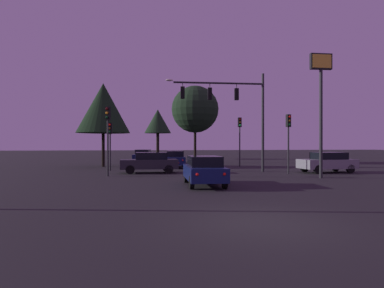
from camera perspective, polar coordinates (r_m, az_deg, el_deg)
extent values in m
plane|color=black|center=(33.54, -2.87, -3.66)|extent=(168.00, 168.00, 0.00)
cylinder|color=#232326|center=(26.45, 11.92, 3.55)|extent=(0.20, 0.20, 7.56)
cylinder|color=#232326|center=(25.94, 4.57, 10.26)|extent=(6.89, 0.36, 0.14)
ellipsoid|color=#F4EACC|center=(25.53, -3.86, 10.77)|extent=(0.56, 0.28, 0.16)
cylinder|color=#232326|center=(26.20, 7.57, 9.74)|extent=(0.05, 0.05, 0.37)
cube|color=black|center=(26.10, 7.57, 8.37)|extent=(0.31, 0.25, 0.90)
sphere|color=#4C0A0A|center=(26.28, 7.49, 8.93)|extent=(0.18, 0.18, 0.18)
sphere|color=#56380C|center=(26.23, 7.49, 8.33)|extent=(0.18, 0.18, 0.18)
sphere|color=#1EE04C|center=(26.20, 7.49, 7.72)|extent=(0.18, 0.18, 0.18)
cylinder|color=#232326|center=(25.79, 3.04, 9.91)|extent=(0.05, 0.05, 0.36)
cube|color=black|center=(25.69, 3.04, 8.52)|extent=(0.31, 0.25, 0.90)
sphere|color=#4C0A0A|center=(25.86, 2.99, 9.09)|extent=(0.18, 0.18, 0.18)
sphere|color=#56380C|center=(25.82, 2.99, 8.47)|extent=(0.18, 0.18, 0.18)
sphere|color=#1EE04C|center=(25.78, 2.99, 7.86)|extent=(0.18, 0.18, 0.18)
cylinder|color=#232326|center=(25.54, -1.61, 10.05)|extent=(0.05, 0.05, 0.32)
cube|color=black|center=(25.44, -1.61, 8.70)|extent=(0.31, 0.25, 0.90)
sphere|color=#4C0A0A|center=(25.62, -1.64, 9.27)|extent=(0.18, 0.18, 0.18)
sphere|color=#56380C|center=(25.58, -1.64, 8.65)|extent=(0.18, 0.18, 0.18)
sphere|color=#1EE04C|center=(25.53, -1.64, 8.03)|extent=(0.18, 0.18, 0.18)
cylinder|color=#232326|center=(32.01, 8.09, -0.49)|extent=(0.12, 0.12, 3.74)
cube|color=black|center=(32.07, 8.09, 3.66)|extent=(0.32, 0.27, 0.90)
sphere|color=#4C0A0A|center=(31.96, 8.19, 4.17)|extent=(0.18, 0.18, 0.18)
sphere|color=#56380C|center=(31.94, 8.19, 3.67)|extent=(0.18, 0.18, 0.18)
sphere|color=#1EE04C|center=(31.93, 8.19, 3.17)|extent=(0.18, 0.18, 0.18)
cylinder|color=#232326|center=(25.14, 16.03, -1.04)|extent=(0.12, 0.12, 3.37)
cube|color=black|center=(25.20, 16.03, 3.82)|extent=(0.36, 0.31, 0.90)
sphere|color=red|center=(25.11, 16.24, 4.47)|extent=(0.18, 0.18, 0.18)
sphere|color=#56380C|center=(25.09, 16.24, 3.83)|extent=(0.18, 0.18, 0.18)
sphere|color=#0C4219|center=(25.07, 16.24, 3.20)|extent=(0.18, 0.18, 0.18)
cylinder|color=#232326|center=(22.88, -14.09, -0.69)|extent=(0.12, 0.12, 3.73)
cube|color=black|center=(22.97, -14.09, 5.09)|extent=(0.36, 0.32, 0.90)
sphere|color=#4C0A0A|center=(22.87, -14.23, 5.82)|extent=(0.18, 0.18, 0.18)
sphere|color=#F9A319|center=(22.84, -14.23, 5.12)|extent=(0.18, 0.18, 0.18)
sphere|color=#0C4219|center=(22.82, -14.23, 4.42)|extent=(0.18, 0.18, 0.18)
cylinder|color=#232326|center=(27.72, -13.72, -1.38)|extent=(0.12, 0.12, 2.95)
cube|color=black|center=(27.74, -13.72, 2.59)|extent=(0.32, 0.27, 0.90)
sphere|color=red|center=(27.62, -13.78, 3.19)|extent=(0.18, 0.18, 0.18)
sphere|color=#56380C|center=(27.61, -13.78, 2.60)|extent=(0.18, 0.18, 0.18)
sphere|color=#0C4219|center=(27.60, -13.78, 2.02)|extent=(0.18, 0.18, 0.18)
cube|color=#0F1947|center=(17.41, 2.05, -4.88)|extent=(1.92, 4.23, 0.68)
cube|color=black|center=(17.22, 2.13, -2.93)|extent=(1.61, 2.30, 0.52)
cylinder|color=black|center=(18.70, -1.01, -5.58)|extent=(0.22, 0.65, 0.64)
cylinder|color=black|center=(18.92, 3.83, -5.52)|extent=(0.22, 0.65, 0.64)
cylinder|color=black|center=(15.98, -0.06, -6.54)|extent=(0.22, 0.65, 0.64)
cylinder|color=black|center=(16.23, 5.59, -6.43)|extent=(0.22, 0.65, 0.64)
sphere|color=red|center=(15.24, 0.88, -5.19)|extent=(0.14, 0.14, 0.14)
sphere|color=red|center=(15.45, 5.53, -5.12)|extent=(0.14, 0.14, 0.14)
cube|color=#232328|center=(25.12, -7.29, -3.38)|extent=(4.23, 2.02, 0.68)
cube|color=black|center=(25.10, -6.95, -2.01)|extent=(2.30, 1.70, 0.52)
cylinder|color=black|center=(24.27, -10.46, -4.30)|extent=(0.65, 0.22, 0.64)
cylinder|color=black|center=(25.97, -10.42, -4.02)|extent=(0.65, 0.22, 0.64)
cylinder|color=black|center=(24.40, -3.95, -4.28)|extent=(0.65, 0.22, 0.64)
cylinder|color=black|center=(26.09, -4.34, -4.00)|extent=(0.65, 0.22, 0.64)
sphere|color=red|center=(24.64, -2.33, -3.21)|extent=(0.14, 0.14, 0.14)
sphere|color=red|center=(25.96, -2.72, -3.05)|extent=(0.14, 0.14, 0.14)
cube|color=gray|center=(27.11, 21.93, -3.13)|extent=(4.24, 2.26, 0.68)
cube|color=black|center=(27.17, 22.19, -1.86)|extent=(2.35, 1.83, 0.52)
cylinder|color=black|center=(25.66, 20.57, -4.07)|extent=(0.66, 0.26, 0.64)
cylinder|color=black|center=(27.08, 18.56, -3.86)|extent=(0.66, 0.26, 0.64)
cylinder|color=black|center=(27.26, 25.28, -3.83)|extent=(0.66, 0.26, 0.64)
cylinder|color=black|center=(28.60, 23.15, -3.65)|extent=(0.66, 0.26, 0.64)
sphere|color=red|center=(27.83, 26.17, -2.84)|extent=(0.14, 0.14, 0.14)
sphere|color=red|center=(28.86, 24.49, -2.74)|extent=(0.14, 0.14, 0.14)
cube|color=#0F1947|center=(37.90, -8.33, -2.24)|extent=(2.30, 4.39, 0.68)
cube|color=black|center=(38.03, -8.29, -1.33)|extent=(1.78, 2.45, 0.52)
cylinder|color=black|center=(36.44, -7.48, -2.87)|extent=(0.29, 0.66, 0.64)
cylinder|color=black|center=(36.67, -9.81, -2.85)|extent=(0.29, 0.66, 0.64)
cylinder|color=black|center=(39.18, -6.94, -2.67)|extent=(0.29, 0.66, 0.64)
cylinder|color=black|center=(39.39, -9.11, -2.65)|extent=(0.29, 0.66, 0.64)
sphere|color=red|center=(39.89, -7.03, -1.99)|extent=(0.14, 0.14, 0.14)
sphere|color=red|center=(40.06, -8.72, -1.98)|extent=(0.14, 0.14, 0.14)
cube|color=#0F1947|center=(30.71, -2.92, -2.77)|extent=(1.99, 4.62, 0.68)
cube|color=black|center=(30.54, -2.91, -1.65)|extent=(1.62, 2.53, 0.52)
cylinder|color=black|center=(32.21, -4.35, -3.24)|extent=(0.24, 0.65, 0.64)
cylinder|color=black|center=(32.25, -1.66, -3.24)|extent=(0.24, 0.65, 0.64)
cylinder|color=black|center=(29.23, -4.32, -3.57)|extent=(0.24, 0.65, 0.64)
cylinder|color=black|center=(29.28, -1.35, -3.57)|extent=(0.24, 0.65, 0.64)
sphere|color=red|center=(28.43, -3.99, -2.79)|extent=(0.14, 0.14, 0.14)
sphere|color=red|center=(28.47, -1.58, -2.78)|extent=(0.14, 0.14, 0.14)
cylinder|color=#232326|center=(22.60, 21.02, 3.22)|extent=(0.20, 0.20, 6.82)
cube|color=black|center=(23.15, 21.02, 12.92)|extent=(1.40, 0.27, 1.00)
cube|color=yellow|center=(23.04, 21.19, 12.99)|extent=(1.23, 0.04, 0.84)
cylinder|color=black|center=(38.44, 0.52, -0.04)|extent=(0.30, 0.30, 4.24)
sphere|color=black|center=(38.64, 0.52, 5.91)|extent=(5.38, 5.38, 5.38)
cylinder|color=black|center=(48.41, -5.83, -0.34)|extent=(0.42, 0.42, 3.71)
cone|color=black|center=(48.52, -5.83, 3.87)|extent=(3.82, 3.82, 3.41)
cylinder|color=black|center=(32.75, -14.82, -0.96)|extent=(0.29, 0.29, 3.19)
cone|color=black|center=(32.93, -14.82, 5.92)|extent=(5.00, 5.00, 4.69)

